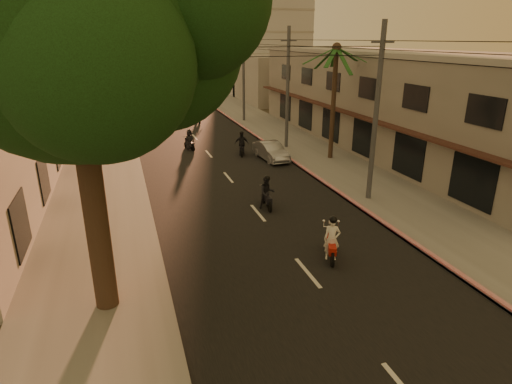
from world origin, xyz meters
TOP-DOWN VIEW (x-y plane):
  - ground at (0.00, 0.00)m, footprint 160.00×160.00m
  - road at (0.00, 20.00)m, footprint 10.00×140.00m
  - sidewalk_right at (7.50, 20.00)m, footprint 5.00×140.00m
  - sidewalk_left at (-7.50, 20.00)m, footprint 5.00×140.00m
  - curb_stripe at (5.10, 15.00)m, footprint 0.20×60.00m
  - shophouse_row at (13.95, 18.00)m, footprint 8.80×34.20m
  - broadleaf_tree at (-6.61, 2.14)m, footprint 9.60×8.70m
  - palm_tree at (8.00, 16.00)m, footprint 5.00×5.00m
  - utility_poles at (6.20, 20.00)m, footprint 1.20×48.26m
  - filler_right at (14.00, 45.00)m, footprint 8.00×14.00m
  - filler_left_near at (-14.00, 34.00)m, footprint 8.00×14.00m
  - filler_left_far at (-14.00, 52.00)m, footprint 8.00×14.00m
  - scooter_red at (1.30, 2.72)m, footprint 1.02×1.77m
  - scooter_mid_a at (0.65, 8.52)m, footprint 0.90×1.79m
  - scooter_mid_b at (2.27, 18.98)m, footprint 1.22×1.82m
  - scooter_far_a at (-1.13, 21.67)m, footprint 1.04×1.61m
  - scooter_far_b at (1.51, 32.49)m, footprint 1.13×1.80m
  - parked_car at (3.91, 17.12)m, footprint 1.97×4.07m

SIDE VIEW (x-z plane):
  - ground at x=0.00m, z-range 0.00..0.00m
  - road at x=0.00m, z-range 0.00..0.02m
  - sidewalk_right at x=7.50m, z-range 0.00..0.12m
  - sidewalk_left at x=-7.50m, z-range 0.00..0.12m
  - curb_stripe at x=5.10m, z-range 0.00..0.20m
  - parked_car at x=3.91m, z-range 0.00..1.27m
  - scooter_far_a at x=-1.13m, z-range -0.07..1.56m
  - scooter_mid_a at x=0.65m, z-range -0.08..1.67m
  - scooter_far_b at x=1.51m, z-range -0.08..1.69m
  - scooter_red at x=1.30m, z-range -0.10..1.74m
  - scooter_mid_b at x=2.27m, z-range -0.08..1.74m
  - filler_left_near at x=-14.00m, z-range 0.00..4.40m
  - filler_right at x=14.00m, z-range 0.00..6.00m
  - filler_left_far at x=-14.00m, z-range 0.00..7.00m
  - shophouse_row at x=13.95m, z-range 0.00..7.30m
  - utility_poles at x=6.20m, z-range 2.04..11.04m
  - palm_tree at x=8.00m, z-range 3.05..11.25m
  - broadleaf_tree at x=-6.61m, z-range 2.43..14.53m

